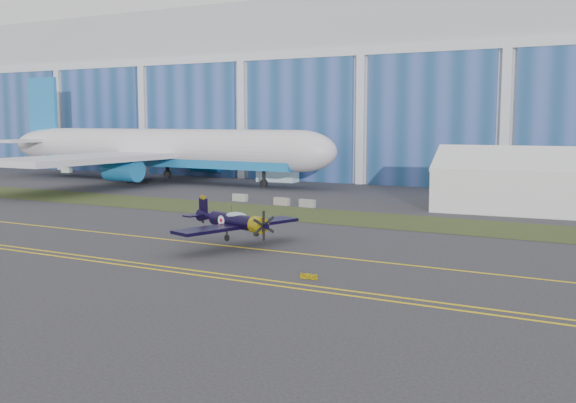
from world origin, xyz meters
The scene contains 16 objects.
ground centered at (0.00, 0.00, 0.00)m, with size 260.00×260.00×0.00m, color #37363B.
grass_median centered at (0.00, 14.00, 0.02)m, with size 260.00×10.00×0.02m, color #475128.
hangar centered at (0.00, 71.79, 14.96)m, with size 220.00×45.70×30.00m.
taxiway_centreline centered at (0.00, -5.00, 0.01)m, with size 200.00×0.20×0.02m, color yellow.
edge_line_near centered at (0.00, -14.50, 0.01)m, with size 80.00×0.20×0.02m, color yellow.
edge_line_far centered at (0.00, -13.50, 0.01)m, with size 80.00×0.20×0.02m, color yellow.
guard_board_right centered at (22.00, -12.00, 0.17)m, with size 1.20×0.15×0.35m, color yellow.
warbird centered at (11.66, -4.83, 2.05)m, with size 12.38×13.67×3.38m.
jetliner centered at (-30.31, 38.14, 12.23)m, with size 71.08×60.60×24.47m.
tent centered at (26.67, 28.19, 3.63)m, with size 16.48×12.64×7.26m.
shipping_container centered at (-13.45, 46.50, 1.44)m, with size 6.64×2.66×2.88m, color white.
tug centered at (16.05, 46.67, 0.71)m, with size 2.45×1.53×1.43m, color yellow.
cart centered at (-58.68, 43.85, 0.54)m, with size 1.81×1.08×1.08m, color #D7F9D3.
barrier_a centered at (-4.27, 20.86, 0.45)m, with size 2.00×0.60×0.90m, color #959D8C.
barrier_b centered at (2.24, 19.85, 0.45)m, with size 2.00×0.60×0.90m, color gray.
barrier_c centered at (5.73, 19.68, 0.45)m, with size 2.00×0.60×0.90m, color gray.
Camera 1 is at (40.85, -49.26, 10.00)m, focal length 42.00 mm.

